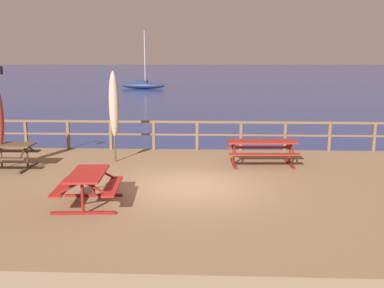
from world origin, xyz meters
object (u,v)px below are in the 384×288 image
(picnic_table_mid_left, at_px, (262,147))
(sailboat_distant, at_px, (143,85))
(patio_umbrella_short_mid, at_px, (114,105))
(picnic_table_front_right, at_px, (88,182))
(picnic_table_front_left, at_px, (2,151))

(picnic_table_mid_left, bearing_deg, sailboat_distant, 103.17)
(picnic_table_mid_left, bearing_deg, patio_umbrella_short_mid, 177.75)
(picnic_table_mid_left, xyz_separation_m, patio_umbrella_short_mid, (-4.74, 0.19, 1.31))
(picnic_table_front_right, bearing_deg, patio_umbrella_short_mid, 94.25)
(sailboat_distant, bearing_deg, picnic_table_front_left, -86.39)
(picnic_table_mid_left, distance_m, picnic_table_front_right, 6.15)
(picnic_table_front_left, distance_m, patio_umbrella_short_mid, 3.68)
(patio_umbrella_short_mid, bearing_deg, picnic_table_front_left, -161.01)
(picnic_table_mid_left, bearing_deg, picnic_table_front_right, -135.81)
(picnic_table_front_left, xyz_separation_m, picnic_table_front_right, (3.59, -3.35, -0.01))
(picnic_table_front_right, relative_size, patio_umbrella_short_mid, 0.60)
(picnic_table_front_right, bearing_deg, picnic_table_front_left, 136.95)
(picnic_table_mid_left, height_order, patio_umbrella_short_mid, patio_umbrella_short_mid)
(picnic_table_mid_left, relative_size, patio_umbrella_short_mid, 0.76)
(picnic_table_mid_left, relative_size, sailboat_distant, 0.29)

